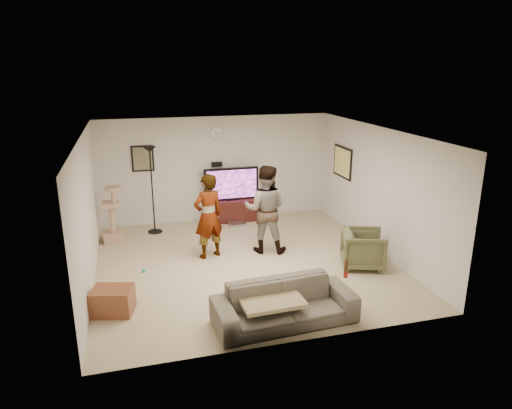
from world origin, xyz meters
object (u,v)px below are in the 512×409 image
object	(u,v)px
person_left	(208,216)
sofa	(285,304)
person_right	(265,209)
armchair	(363,249)
floor_lamp	(152,191)
side_table	(113,301)
cat_tree	(111,214)
tv_stand	(232,210)
tv	(231,184)
beer_bottle	(346,270)

from	to	relation	value
person_left	sofa	xyz separation A→B (m)	(0.64, -2.71, -0.54)
person_right	armchair	distance (m)	2.04
floor_lamp	sofa	distance (m)	4.74
person_right	sofa	distance (m)	2.82
person_left	person_right	size ratio (longest dim) A/B	0.95
person_left	side_table	size ratio (longest dim) A/B	2.79
cat_tree	sofa	bearing A→B (deg)	-58.58
tv_stand	tv	size ratio (longest dim) A/B	0.99
beer_bottle	side_table	world-z (taller)	beer_bottle
side_table	sofa	bearing A→B (deg)	-21.56
cat_tree	side_table	size ratio (longest dim) A/B	2.03
floor_lamp	beer_bottle	size ratio (longest dim) A/B	7.81
tv_stand	person_left	size ratio (longest dim) A/B	0.77
tv_stand	side_table	size ratio (longest dim) A/B	2.14
tv_stand	person_left	world-z (taller)	person_left
person_left	person_right	bearing A→B (deg)	159.95
person_left	sofa	bearing A→B (deg)	83.32
cat_tree	tv_stand	bearing A→B (deg)	13.69
floor_lamp	beer_bottle	xyz separation A→B (m)	(2.55, -4.42, -0.24)
person_right	armchair	world-z (taller)	person_right
person_right	sofa	bearing A→B (deg)	100.49
floor_lamp	side_table	xyz separation A→B (m)	(-0.84, -3.45, -0.77)
tv	person_right	distance (m)	2.05
tv_stand	beer_bottle	world-z (taller)	beer_bottle
tv	beer_bottle	size ratio (longest dim) A/B	5.22
person_right	beer_bottle	world-z (taller)	person_right
tv_stand	armchair	bearing A→B (deg)	-61.14
cat_tree	beer_bottle	world-z (taller)	cat_tree
floor_lamp	person_right	bearing A→B (deg)	-39.05
person_right	beer_bottle	distance (m)	2.75
beer_bottle	sofa	bearing A→B (deg)	180.00
sofa	tv_stand	bearing A→B (deg)	83.31
cat_tree	side_table	distance (m)	3.13
sofa	beer_bottle	world-z (taller)	beer_bottle
tv_stand	person_right	xyz separation A→B (m)	(0.24, -2.03, 0.62)
cat_tree	armchair	size ratio (longest dim) A/B	1.59
cat_tree	side_table	world-z (taller)	cat_tree
person_left	person_right	world-z (taller)	person_right
tv_stand	sofa	distance (m)	4.75
tv	sofa	size ratio (longest dim) A/B	0.63
floor_lamp	tv	bearing A→B (deg)	9.87
cat_tree	armchair	world-z (taller)	cat_tree
tv_stand	person_left	distance (m)	2.30
tv	cat_tree	xyz separation A→B (m)	(-2.75, -0.67, -0.31)
tv_stand	armchair	world-z (taller)	armchair
side_table	tv	bearing A→B (deg)	54.39
tv_stand	floor_lamp	bearing A→B (deg)	-170.13
person_left	beer_bottle	world-z (taller)	person_left
sofa	beer_bottle	bearing A→B (deg)	-3.48
tv_stand	cat_tree	size ratio (longest dim) A/B	1.05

